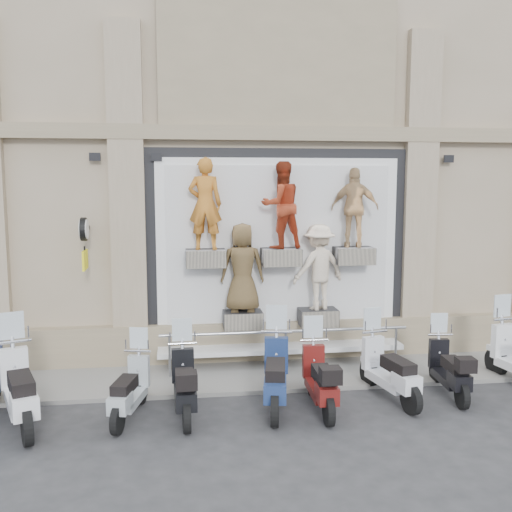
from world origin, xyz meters
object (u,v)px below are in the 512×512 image
(scooter_d, at_px, (184,371))
(guard_rail, at_px, (286,353))
(scooter_f, at_px, (320,367))
(scooter_c, at_px, (129,377))
(scooter_g, at_px, (390,358))
(scooter_h, at_px, (449,358))
(scooter_b, at_px, (18,374))
(clock_sign_bracket, at_px, (84,237))
(scooter_e, at_px, (276,361))

(scooter_d, bearing_deg, guard_rail, 38.25)
(scooter_f, bearing_deg, scooter_c, -179.49)
(scooter_f, height_order, scooter_g, scooter_g)
(scooter_g, relative_size, scooter_h, 1.10)
(scooter_b, height_order, scooter_g, scooter_b)
(scooter_h, bearing_deg, guard_rail, 156.56)
(scooter_h, bearing_deg, scooter_g, -172.80)
(clock_sign_bracket, distance_m, scooter_d, 3.53)
(guard_rail, xyz_separation_m, scooter_h, (2.73, -1.47, 0.23))
(guard_rail, xyz_separation_m, scooter_f, (0.25, -1.78, 0.28))
(scooter_g, bearing_deg, clock_sign_bracket, 149.00)
(clock_sign_bracket, xyz_separation_m, scooter_e, (3.42, -2.09, -1.97))
(guard_rail, bearing_deg, scooter_e, -106.47)
(scooter_c, xyz_separation_m, scooter_h, (5.65, 0.24, 0.01))
(scooter_g, bearing_deg, scooter_b, 171.50)
(scooter_b, height_order, scooter_e, scooter_b)
(scooter_b, relative_size, scooter_d, 1.14)
(scooter_c, relative_size, scooter_e, 0.84)
(clock_sign_bracket, bearing_deg, scooter_h, -16.33)
(scooter_e, height_order, scooter_g, scooter_e)
(scooter_c, distance_m, scooter_f, 3.18)
(scooter_e, bearing_deg, guard_rail, 84.19)
(scooter_d, bearing_deg, scooter_e, 1.56)
(scooter_g, bearing_deg, scooter_e, 171.90)
(guard_rail, height_order, scooter_d, scooter_d)
(scooter_e, xyz_separation_m, scooter_f, (0.74, -0.16, -0.08))
(scooter_b, height_order, scooter_c, scooter_b)
(scooter_b, bearing_deg, scooter_d, -19.47)
(guard_rail, height_order, scooter_b, scooter_b)
(scooter_b, bearing_deg, scooter_c, -18.34)
(scooter_b, bearing_deg, scooter_f, -20.93)
(scooter_g, height_order, scooter_h, scooter_g)
(clock_sign_bracket, xyz_separation_m, scooter_c, (0.98, -2.18, -2.11))
(scooter_h, bearing_deg, scooter_d, -172.04)
(scooter_b, height_order, scooter_f, scooter_b)
(scooter_c, bearing_deg, scooter_b, -163.97)
(scooter_g, bearing_deg, guard_rail, 125.09)
(scooter_f, relative_size, scooter_g, 0.97)
(scooter_c, relative_size, scooter_g, 0.90)
(scooter_b, bearing_deg, guard_rail, 0.14)
(scooter_c, height_order, scooter_d, scooter_d)
(guard_rail, height_order, scooter_h, scooter_h)
(scooter_f, bearing_deg, scooter_h, 8.82)
(scooter_d, bearing_deg, clock_sign_bracket, 128.37)
(scooter_f, bearing_deg, scooter_b, -178.10)
(scooter_g, bearing_deg, scooter_c, 171.42)
(clock_sign_bracket, distance_m, scooter_h, 7.22)
(clock_sign_bracket, xyz_separation_m, scooter_b, (-0.72, -2.27, -1.94))
(scooter_h, bearing_deg, scooter_f, -167.93)
(scooter_d, height_order, scooter_g, scooter_g)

